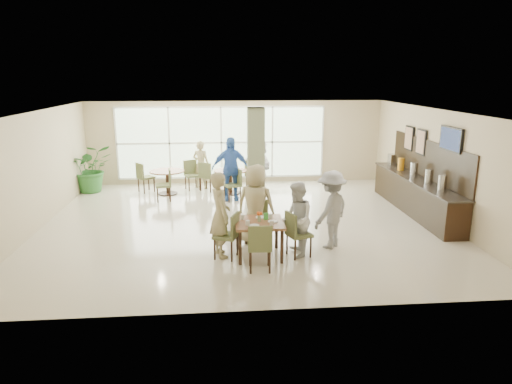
{
  "coord_description": "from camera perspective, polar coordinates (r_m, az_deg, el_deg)",
  "views": [
    {
      "loc": [
        -0.64,
        -11.03,
        3.64
      ],
      "look_at": [
        0.2,
        -1.2,
        1.1
      ],
      "focal_mm": 32.0,
      "sensor_mm": 36.0,
      "label": 1
    }
  ],
  "objects": [
    {
      "name": "teen_far",
      "position": [
        9.97,
        -0.03,
        -1.57
      ],
      "size": [
        0.99,
        0.79,
        1.78
      ],
      "primitive_type": "imported",
      "rotation": [
        0.0,
        0.0,
        2.72
      ],
      "color": "tan",
      "rests_on": "ground"
    },
    {
      "name": "chairs_table_right",
      "position": [
        14.37,
        -3.06,
        1.69
      ],
      "size": [
        2.12,
        1.94,
        0.95
      ],
      "color": "olive",
      "rests_on": "ground"
    },
    {
      "name": "potted_plant",
      "position": [
        15.42,
        -19.93,
        2.8
      ],
      "size": [
        1.77,
        1.77,
        1.52
      ],
      "primitive_type": "imported",
      "rotation": [
        0.0,
        0.0,
        0.36
      ],
      "color": "#2E702D",
      "rests_on": "ground"
    },
    {
      "name": "round_table_right",
      "position": [
        14.35,
        -3.2,
        2.02
      ],
      "size": [
        1.04,
        1.04,
        0.75
      ],
      "color": "brown",
      "rests_on": "ground"
    },
    {
      "name": "buffet_counter",
      "position": [
        13.09,
        19.35,
        -0.04
      ],
      "size": [
        0.64,
        4.7,
        1.95
      ],
      "color": "black",
      "rests_on": "ground"
    },
    {
      "name": "column",
      "position": [
        12.48,
        -0.03,
        4.09
      ],
      "size": [
        0.45,
        0.45,
        2.8
      ],
      "primitive_type": "cube",
      "color": "#707A55",
      "rests_on": "ground"
    },
    {
      "name": "tabletop_clutter",
      "position": [
        9.25,
        0.52,
        -3.38
      ],
      "size": [
        0.74,
        0.73,
        0.21
      ],
      "color": "white",
      "rests_on": "main_table"
    },
    {
      "name": "wall_tv",
      "position": [
        11.93,
        23.18,
        6.1
      ],
      "size": [
        0.06,
        1.0,
        0.58
      ],
      "color": "black",
      "rests_on": "ground"
    },
    {
      "name": "chairs_table_left",
      "position": [
        14.54,
        -11.01,
        1.59
      ],
      "size": [
        2.07,
        1.86,
        0.95
      ],
      "color": "olive",
      "rests_on": "ground"
    },
    {
      "name": "framed_art_a",
      "position": [
        13.39,
        19.93,
        5.89
      ],
      "size": [
        0.05,
        0.55,
        0.7
      ],
      "color": "black",
      "rests_on": "ground"
    },
    {
      "name": "adult_a",
      "position": [
        13.53,
        -3.24,
        2.92
      ],
      "size": [
        1.16,
        0.73,
        1.89
      ],
      "primitive_type": "imported",
      "rotation": [
        0.0,
        0.0,
        0.09
      ],
      "color": "#406FC2",
      "rests_on": "ground"
    },
    {
      "name": "teen_left",
      "position": [
        9.31,
        -4.5,
        -2.84
      ],
      "size": [
        0.59,
        0.74,
        1.77
      ],
      "primitive_type": "imported",
      "rotation": [
        0.0,
        0.0,
        1.85
      ],
      "color": "tan",
      "rests_on": "ground"
    },
    {
      "name": "round_table_left",
      "position": [
        14.52,
        -11.05,
        1.95
      ],
      "size": [
        1.09,
        1.09,
        0.75
      ],
      "color": "brown",
      "rests_on": "ground"
    },
    {
      "name": "room_shell",
      "position": [
        11.22,
        -1.55,
        4.49
      ],
      "size": [
        10.0,
        10.0,
        10.0
      ],
      "color": "white",
      "rests_on": "ground"
    },
    {
      "name": "teen_standing",
      "position": [
        9.9,
        9.36,
        -2.18
      ],
      "size": [
        1.21,
        1.22,
        1.69
      ],
      "primitive_type": "imported",
      "rotation": [
        0.0,
        0.0,
        -2.34
      ],
      "color": "#9A9A9C",
      "rests_on": "ground"
    },
    {
      "name": "window_bank",
      "position": [
        15.66,
        -4.35,
        6.17
      ],
      "size": [
        7.0,
        0.04,
        7.0
      ],
      "color": "silver",
      "rests_on": "ground"
    },
    {
      "name": "framed_art_b",
      "position": [
        14.11,
        18.59,
        6.4
      ],
      "size": [
        0.05,
        0.55,
        0.7
      ],
      "color": "black",
      "rests_on": "ground"
    },
    {
      "name": "adult_standing",
      "position": [
        15.04,
        -6.89,
        3.42
      ],
      "size": [
        0.68,
        0.59,
        1.58
      ],
      "primitive_type": "imported",
      "rotation": [
        0.0,
        0.0,
        2.71
      ],
      "color": "tan",
      "rests_on": "ground"
    },
    {
      "name": "adult_b",
      "position": [
        14.43,
        0.38,
        3.29
      ],
      "size": [
        1.28,
        1.72,
        1.7
      ],
      "primitive_type": "imported",
      "rotation": [
        0.0,
        0.0,
        -1.14
      ],
      "color": "white",
      "rests_on": "ground"
    },
    {
      "name": "ground",
      "position": [
        11.64,
        -1.49,
        -3.8
      ],
      "size": [
        10.0,
        10.0,
        0.0
      ],
      "primitive_type": "plane",
      "color": "beige",
      "rests_on": "ground"
    },
    {
      "name": "teen_right",
      "position": [
        9.34,
        5.11,
        -3.46
      ],
      "size": [
        0.59,
        0.76,
        1.56
      ],
      "primitive_type": "imported",
      "rotation": [
        0.0,
        0.0,
        -1.57
      ],
      "color": "white",
      "rests_on": "ground"
    },
    {
      "name": "chairs_main_table",
      "position": [
        9.39,
        0.52,
        -5.27
      ],
      "size": [
        2.07,
        2.02,
        0.95
      ],
      "color": "olive",
      "rests_on": "ground"
    },
    {
      "name": "main_table",
      "position": [
        9.31,
        0.4,
        -4.23
      ],
      "size": [
        0.98,
        0.98,
        0.75
      ],
      "color": "brown",
      "rests_on": "ground"
    }
  ]
}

